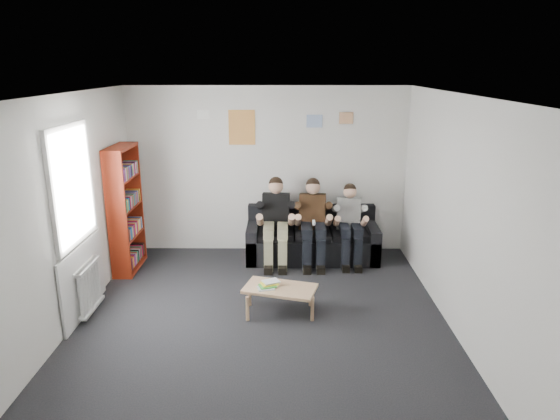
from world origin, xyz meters
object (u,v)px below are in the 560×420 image
person_left (276,222)px  person_right (350,225)px  bookshelf (126,209)px  person_middle (313,223)px  coffee_table (280,290)px  sofa (312,240)px

person_left → person_right: size_ratio=1.08×
bookshelf → person_middle: size_ratio=1.43×
coffee_table → sofa: bearing=75.2°
person_right → bookshelf: bearing=-166.0°
sofa → person_left: 0.71m
person_middle → person_right: bearing=6.1°
sofa → coffee_table: (-0.50, -1.90, 0.02)m
person_right → person_left: bearing=-170.5°
person_left → person_right: (1.16, 0.01, -0.04)m
coffee_table → person_left: person_left is taller
person_middle → coffee_table: bearing=-100.9°
person_middle → person_right: person_middle is taller
sofa → person_middle: size_ratio=1.57×
person_left → person_middle: bearing=3.5°
sofa → bookshelf: 2.92m
sofa → coffee_table: size_ratio=2.36×
bookshelf → person_left: bookshelf is taller
coffee_table → person_middle: (0.50, 1.70, 0.34)m
bookshelf → person_left: size_ratio=1.41×
coffee_table → bookshelf: bearing=148.2°
coffee_table → person_left: size_ratio=0.66×
coffee_table → person_right: bearing=57.7°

